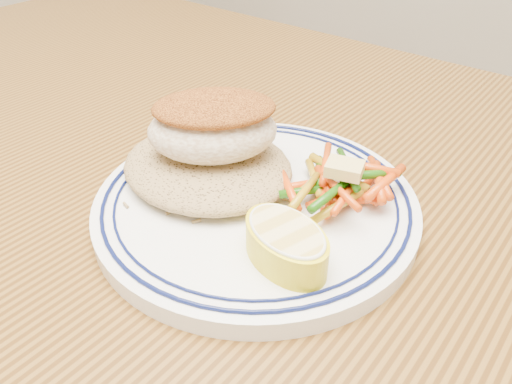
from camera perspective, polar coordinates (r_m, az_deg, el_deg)
The scene contains 7 objects.
dining_table at distance 0.45m, azimuth -0.89°, elevation -14.29°, with size 1.50×0.90×0.75m.
plate at distance 0.40m, azimuth -0.00°, elevation -1.23°, with size 0.26×0.26×0.02m.
rice_pilaf at distance 0.41m, azimuth -5.60°, elevation 3.36°, with size 0.15×0.13×0.03m, color olive.
fish_fillet at distance 0.40m, azimuth -4.95°, elevation 7.64°, with size 0.13×0.12×0.05m.
vegetable_pile at distance 0.39m, azimuth 9.45°, elevation 0.96°, with size 0.10×0.11×0.03m.
butter_pat at distance 0.38m, azimuth 10.08°, elevation 2.66°, with size 0.03×0.02×0.01m, color #E3C66F.
lemon_wedge at distance 0.33m, azimuth 3.44°, elevation -5.82°, with size 0.08×0.08×0.03m.
Camera 1 is at (0.19, -0.22, 1.00)m, focal length 35.00 mm.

